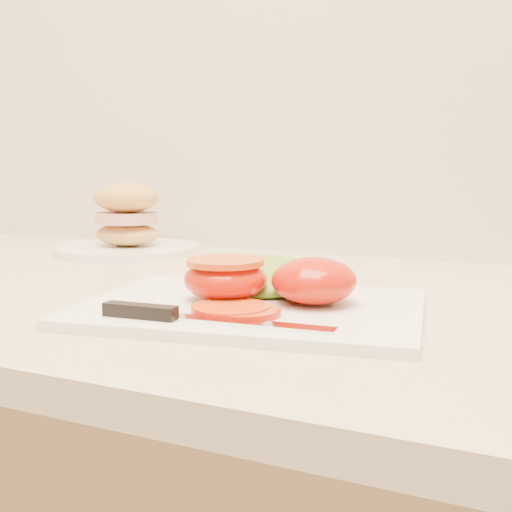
% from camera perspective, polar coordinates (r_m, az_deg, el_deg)
% --- Properties ---
extents(cutting_board, '(0.36, 0.28, 0.01)m').
position_cam_1_polar(cutting_board, '(0.62, -0.39, -4.67)').
color(cutting_board, white).
rests_on(cutting_board, counter).
extents(tomato_half_dome, '(0.08, 0.08, 0.05)m').
position_cam_1_polar(tomato_half_dome, '(0.62, 5.18, -2.19)').
color(tomato_half_dome, red).
rests_on(tomato_half_dome, cutting_board).
extents(tomato_half_cut, '(0.08, 0.08, 0.04)m').
position_cam_1_polar(tomato_half_cut, '(0.63, -2.75, -1.93)').
color(tomato_half_cut, red).
rests_on(tomato_half_cut, cutting_board).
extents(tomato_slice_0, '(0.07, 0.07, 0.01)m').
position_cam_1_polar(tomato_slice_0, '(0.58, -2.24, -4.73)').
color(tomato_slice_0, '#CE501D').
rests_on(tomato_slice_0, cutting_board).
extents(tomato_slice_1, '(0.06, 0.06, 0.01)m').
position_cam_1_polar(tomato_slice_1, '(0.57, -0.97, -4.98)').
color(tomato_slice_1, '#CE501D').
rests_on(tomato_slice_1, cutting_board).
extents(lettuce_leaf_0, '(0.16, 0.11, 0.03)m').
position_cam_1_polar(lettuce_leaf_0, '(0.69, 0.07, -1.80)').
color(lettuce_leaf_0, '#6CA82C').
rests_on(lettuce_leaf_0, cutting_board).
extents(lettuce_leaf_1, '(0.13, 0.13, 0.02)m').
position_cam_1_polar(lettuce_leaf_1, '(0.68, 3.43, -2.15)').
color(lettuce_leaf_1, '#6CA82C').
rests_on(lettuce_leaf_1, cutting_board).
extents(knife, '(0.21, 0.04, 0.01)m').
position_cam_1_polar(knife, '(0.56, -6.50, -5.31)').
color(knife, silver).
rests_on(knife, cutting_board).
extents(sandwich_plate, '(0.23, 0.23, 0.11)m').
position_cam_1_polar(sandwich_plate, '(1.06, -11.40, 2.46)').
color(sandwich_plate, white).
rests_on(sandwich_plate, counter).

